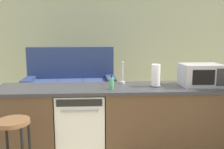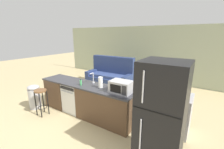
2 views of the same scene
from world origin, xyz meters
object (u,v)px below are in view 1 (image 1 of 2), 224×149
(couch, at_px, (71,85))
(soap_bottle, at_px, (111,83))
(dishwasher, at_px, (82,123))
(microwave, at_px, (201,75))
(bar_stool, at_px, (14,140))
(paper_towel_roll, at_px, (156,76))

(couch, bearing_deg, soap_bottle, -73.20)
(dishwasher, relative_size, microwave, 1.68)
(dishwasher, relative_size, couch, 0.41)
(dishwasher, distance_m, soap_bottle, 0.68)
(couch, bearing_deg, microwave, -51.95)
(soap_bottle, distance_m, bar_stool, 1.22)
(paper_towel_roll, relative_size, soap_bottle, 1.60)
(dishwasher, distance_m, bar_stool, 0.93)
(microwave, xyz_separation_m, couch, (-1.95, 2.49, -0.65))
(paper_towel_roll, distance_m, soap_bottle, 0.58)
(bar_stool, bearing_deg, couch, 86.56)
(microwave, height_order, bar_stool, microwave)
(paper_towel_roll, relative_size, bar_stool, 0.38)
(microwave, bearing_deg, dishwasher, 179.95)
(microwave, distance_m, couch, 3.22)
(paper_towel_roll, xyz_separation_m, bar_stool, (-1.55, -0.69, -0.50))
(microwave, bearing_deg, soap_bottle, -173.65)
(paper_towel_roll, distance_m, bar_stool, 1.77)
(microwave, height_order, soap_bottle, microwave)
(paper_towel_roll, height_order, soap_bottle, paper_towel_roll)
(microwave, distance_m, soap_bottle, 1.17)
(microwave, bearing_deg, couch, 128.05)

